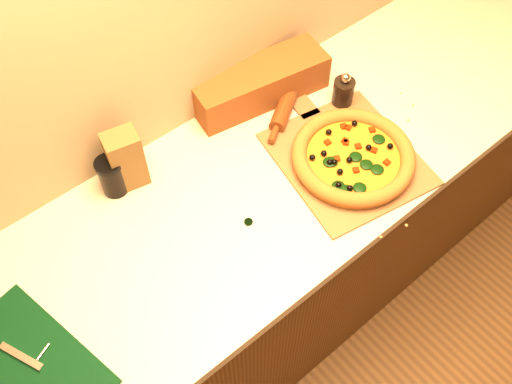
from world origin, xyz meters
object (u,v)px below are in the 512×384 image
at_px(pizza_peel, 344,155).
at_px(pepper_grinder, 343,92).
at_px(rolling_pin, 288,100).
at_px(pizza, 353,157).
at_px(cutting_board, 20,377).
at_px(dark_jar, 112,176).

height_order(pizza_peel, pepper_grinder, pepper_grinder).
distance_m(pepper_grinder, rolling_pin, 0.18).
height_order(pizza, rolling_pin, pizza).
height_order(cutting_board, dark_jar, dark_jar).
bearing_deg(pepper_grinder, rolling_pin, 143.01).
height_order(rolling_pin, dark_jar, dark_jar).
xyz_separation_m(pizza, dark_jar, (-0.58, 0.36, 0.03)).
bearing_deg(pizza, pepper_grinder, 52.44).
relative_size(pizza, dark_jar, 2.95).
xyz_separation_m(pizza_peel, pepper_grinder, (0.15, 0.16, 0.05)).
relative_size(pepper_grinder, dark_jar, 1.03).
distance_m(pizza_peel, dark_jar, 0.67).
bearing_deg(pepper_grinder, pizza, -127.56).
relative_size(pizza_peel, pizza, 1.68).
bearing_deg(dark_jar, pizza_peel, -29.17).
bearing_deg(rolling_pin, dark_jar, 173.64).
relative_size(pizza_peel, rolling_pin, 1.91).
distance_m(pizza_peel, rolling_pin, 0.26).
xyz_separation_m(pizza_peel, rolling_pin, (0.01, 0.26, 0.02)).
xyz_separation_m(pizza, pepper_grinder, (0.15, 0.19, 0.02)).
height_order(cutting_board, rolling_pin, rolling_pin).
relative_size(pepper_grinder, rolling_pin, 0.40).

